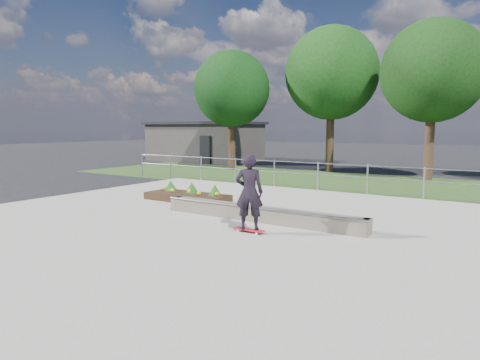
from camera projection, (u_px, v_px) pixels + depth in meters
name	position (u px, v px, depth m)	size (l,w,h in m)	color
ground	(202.00, 227.00, 11.08)	(120.00, 120.00, 0.00)	black
grass_verge	(347.00, 182.00, 20.18)	(30.00, 8.00, 0.02)	#29441B
concrete_slab	(202.00, 226.00, 11.07)	(15.00, 15.00, 0.06)	gray
fence	(318.00, 173.00, 17.19)	(20.06, 0.06, 1.20)	gray
building	(205.00, 141.00, 33.45)	(8.40, 5.40, 3.00)	#312E2B
tree_far_left	(232.00, 89.00, 25.62)	(4.55, 4.55, 7.15)	black
tree_mid_left	(332.00, 73.00, 24.18)	(5.25, 5.25, 8.25)	#302013
tree_mid_right	(433.00, 71.00, 20.39)	(4.90, 4.90, 7.70)	#341F15
grind_ledge	(259.00, 214.00, 11.52)	(6.00, 0.44, 0.43)	brown
planter_bed	(188.00, 195.00, 14.78)	(3.00, 1.20, 0.61)	black
skateboarder	(249.00, 192.00, 10.17)	(0.80, 0.68, 1.90)	white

